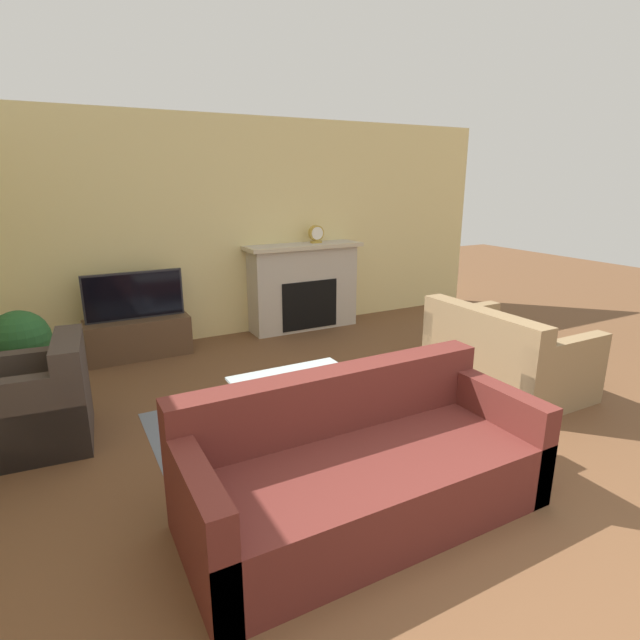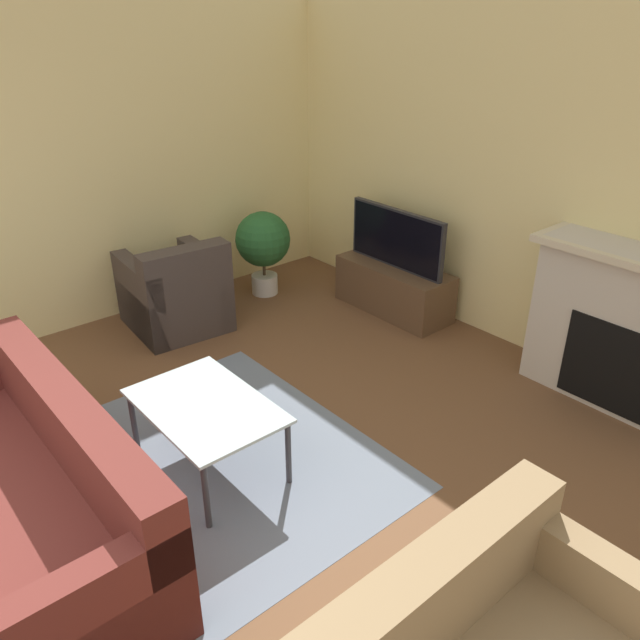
% 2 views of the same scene
% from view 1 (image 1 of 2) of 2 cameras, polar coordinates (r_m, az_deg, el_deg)
% --- Properties ---
extents(ground_plane, '(20.00, 20.00, 0.00)m').
position_cam_1_polar(ground_plane, '(2.88, 22.75, -28.82)').
color(ground_plane, brown).
extents(wall_back, '(8.21, 0.06, 2.70)m').
position_cam_1_polar(wall_back, '(6.35, -12.48, 9.96)').
color(wall_back, beige).
rests_on(wall_back, ground_plane).
extents(area_rug, '(2.15, 1.84, 0.00)m').
position_cam_1_polar(area_rug, '(4.13, -2.76, -12.56)').
color(area_rug, slate).
rests_on(area_rug, ground_plane).
extents(fireplace, '(1.56, 0.45, 1.14)m').
position_cam_1_polar(fireplace, '(6.67, -1.93, 4.05)').
color(fireplace, '#BCB2A3').
rests_on(fireplace, ground_plane).
extents(tv_stand, '(1.12, 0.45, 0.44)m').
position_cam_1_polar(tv_stand, '(6.05, -20.04, -1.86)').
color(tv_stand, brown).
rests_on(tv_stand, ground_plane).
extents(tv, '(1.06, 0.06, 0.53)m').
position_cam_1_polar(tv, '(5.93, -20.48, 2.63)').
color(tv, '#232328').
rests_on(tv, tv_stand).
extents(couch_sectional, '(2.15, 0.93, 0.82)m').
position_cam_1_polar(couch_sectional, '(3.13, 4.73, -16.64)').
color(couch_sectional, '#5B231E').
rests_on(couch_sectional, ground_plane).
extents(couch_loveseat, '(0.95, 1.39, 0.82)m').
position_cam_1_polar(couch_loveseat, '(5.14, 20.21, -4.20)').
color(couch_loveseat, '#8C704C').
rests_on(couch_loveseat, ground_plane).
extents(armchair_by_window, '(0.88, 0.83, 0.82)m').
position_cam_1_polar(armchair_by_window, '(4.38, -29.72, -8.70)').
color(armchair_by_window, '#3D332D').
rests_on(armchair_by_window, ground_plane).
extents(coffee_table, '(0.95, 0.64, 0.46)m').
position_cam_1_polar(coffee_table, '(3.93, -2.66, -7.47)').
color(coffee_table, '#333338').
rests_on(coffee_table, ground_plane).
extents(potted_plant, '(0.53, 0.53, 0.83)m').
position_cam_1_polar(potted_plant, '(5.27, -31.03, -2.31)').
color(potted_plant, beige).
rests_on(potted_plant, ground_plane).
extents(mantel_clock, '(0.20, 0.07, 0.23)m').
position_cam_1_polar(mantel_clock, '(6.66, -0.45, 9.82)').
color(mantel_clock, '#B79338').
rests_on(mantel_clock, fireplace).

